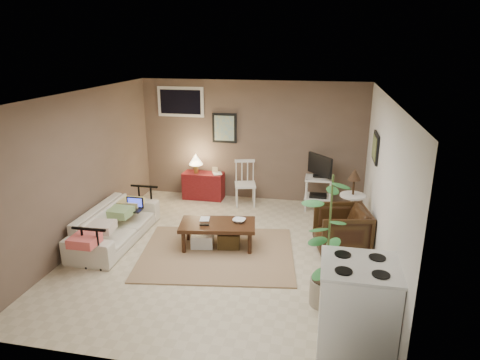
% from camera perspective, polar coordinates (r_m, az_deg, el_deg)
% --- Properties ---
extents(floor, '(5.00, 5.00, 0.00)m').
position_cam_1_polar(floor, '(6.70, -2.30, -9.60)').
color(floor, '#C1B293').
rests_on(floor, ground).
extents(art_back, '(0.50, 0.03, 0.60)m').
position_cam_1_polar(art_back, '(8.63, -2.08, 6.93)').
color(art_back, black).
extents(art_right, '(0.03, 0.60, 0.45)m').
position_cam_1_polar(art_right, '(7.04, 17.62, 4.16)').
color(art_right, black).
extents(window, '(0.96, 0.03, 0.60)m').
position_cam_1_polar(window, '(8.81, -7.92, 10.29)').
color(window, silver).
extents(rug, '(2.55, 2.16, 0.02)m').
position_cam_1_polar(rug, '(6.65, -3.04, -9.73)').
color(rug, '#997E59').
rests_on(rug, floor).
extents(coffee_table, '(1.24, 0.78, 0.44)m').
position_cam_1_polar(coffee_table, '(6.74, -3.06, -7.09)').
color(coffee_table, '#381D0F').
rests_on(coffee_table, floor).
extents(sofa, '(0.56, 1.92, 0.75)m').
position_cam_1_polar(sofa, '(7.20, -16.34, -5.02)').
color(sofa, beige).
rests_on(sofa, floor).
extents(sofa_pillows, '(0.37, 1.83, 0.13)m').
position_cam_1_polar(sofa_pillows, '(6.96, -16.89, -5.09)').
color(sofa_pillows, beige).
rests_on(sofa_pillows, sofa).
extents(sofa_end_rails, '(0.52, 1.92, 0.65)m').
position_cam_1_polar(sofa_end_rails, '(7.17, -15.51, -5.50)').
color(sofa_end_rails, black).
rests_on(sofa_end_rails, floor).
extents(laptop, '(0.30, 0.22, 0.20)m').
position_cam_1_polar(laptop, '(7.35, -13.96, -3.40)').
color(laptop, black).
rests_on(laptop, sofa).
extents(red_console, '(0.82, 0.37, 0.95)m').
position_cam_1_polar(red_console, '(8.82, -4.98, -0.41)').
color(red_console, maroon).
rests_on(red_console, floor).
extents(spindle_chair, '(0.48, 0.48, 0.88)m').
position_cam_1_polar(spindle_chair, '(8.43, 0.69, -0.61)').
color(spindle_chair, silver).
rests_on(spindle_chair, floor).
extents(tv_stand, '(0.51, 0.52, 1.09)m').
position_cam_1_polar(tv_stand, '(8.25, 10.47, -0.17)').
color(tv_stand, silver).
rests_on(tv_stand, floor).
extents(side_table, '(0.42, 0.42, 1.13)m').
position_cam_1_polar(side_table, '(7.33, 14.83, -1.76)').
color(side_table, silver).
rests_on(side_table, floor).
extents(armchair, '(0.85, 0.88, 0.78)m').
position_cam_1_polar(armchair, '(6.74, 13.40, -6.25)').
color(armchair, black).
rests_on(armchair, floor).
extents(potted_plant, '(0.42, 0.42, 1.70)m').
position_cam_1_polar(potted_plant, '(5.18, 11.76, -7.47)').
color(potted_plant, gray).
rests_on(potted_plant, floor).
extents(stove, '(0.77, 0.72, 1.01)m').
position_cam_1_polar(stove, '(4.72, 15.29, -16.11)').
color(stove, white).
rests_on(stove, floor).
extents(bowl, '(0.20, 0.07, 0.20)m').
position_cam_1_polar(bowl, '(6.67, -0.12, -4.82)').
color(bowl, '#381D0F').
rests_on(bowl, coffee_table).
extents(book_table, '(0.15, 0.04, 0.20)m').
position_cam_1_polar(book_table, '(6.78, -5.37, -4.48)').
color(book_table, '#381D0F').
rests_on(book_table, coffee_table).
extents(book_console, '(0.17, 0.08, 0.23)m').
position_cam_1_polar(book_console, '(8.62, -3.60, 1.49)').
color(book_console, '#381D0F').
rests_on(book_console, red_console).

